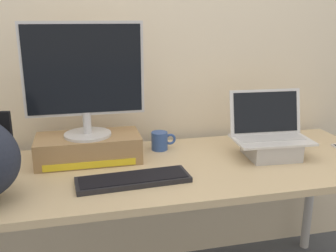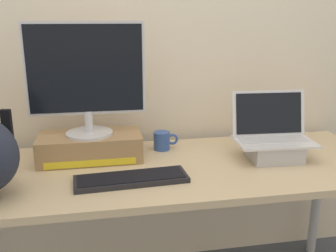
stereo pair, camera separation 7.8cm
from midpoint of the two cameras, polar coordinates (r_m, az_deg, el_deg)
The scene contains 7 objects.
back_wall at distance 2.00m, azimuth -1.28°, elevation 14.43°, with size 7.00×0.10×2.60m, color beige.
desk at distance 1.70m, azimuth 1.32°, elevation -8.03°, with size 1.97×0.70×0.73m.
toner_box_yellow at distance 1.77m, azimuth -10.21°, elevation -3.04°, with size 0.46×0.23×0.11m.
desktop_monitor at distance 1.69m, azimuth -10.74°, elevation 7.12°, with size 0.51×0.21×0.49m.
open_laptop at distance 1.83m, azimuth 16.41°, elevation -2.55°, with size 0.36×0.24×0.30m.
external_keyboard at distance 1.53m, azimuth -4.00°, elevation -7.81°, with size 0.45×0.17×0.02m.
coffee_mug at distance 1.86m, azimuth 0.36°, elevation -2.20°, with size 0.12×0.08×0.09m.
Camera 2 is at (-0.28, -1.53, 1.36)m, focal length 41.14 mm.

